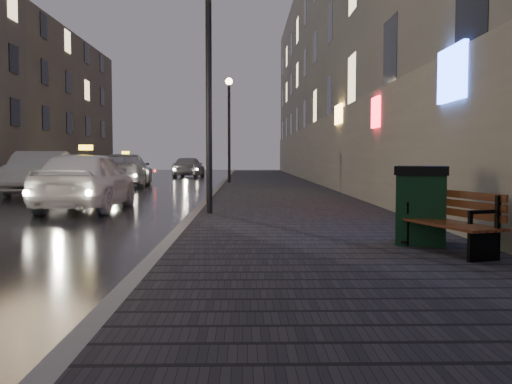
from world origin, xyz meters
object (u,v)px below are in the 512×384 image
(taxi_far, at_px, (93,170))
(car_far, at_px, (189,167))
(lamp_near, at_px, (209,65))
(taxi_mid, at_px, (126,170))
(trash_bin, at_px, (422,204))
(taxi_near, at_px, (86,180))
(car_left_mid, at_px, (40,173))
(bench, at_px, (454,222))
(lamp_far, at_px, (229,117))

(taxi_far, distance_m, car_far, 8.66)
(lamp_near, height_order, taxi_mid, lamp_near)
(taxi_mid, bearing_deg, trash_bin, 108.61)
(taxi_near, height_order, car_left_mid, car_left_mid)
(bench, distance_m, trash_bin, 0.85)
(lamp_near, xyz_separation_m, car_left_mid, (-6.92, 8.60, -2.66))
(trash_bin, relative_size, car_far, 0.25)
(bench, xyz_separation_m, car_left_mid, (-10.52, 14.08, 0.27))
(lamp_near, xyz_separation_m, bench, (3.59, -5.49, -2.93))
(lamp_far, bearing_deg, bench, -80.50)
(trash_bin, xyz_separation_m, car_far, (-6.68, 32.83, 0.03))
(bench, relative_size, taxi_near, 0.36)
(trash_bin, height_order, car_far, car_far)
(trash_bin, xyz_separation_m, car_left_mid, (-10.34, 13.27, 0.10))
(trash_bin, distance_m, taxi_near, 9.80)
(lamp_far, bearing_deg, taxi_mid, -169.93)
(taxi_near, height_order, taxi_mid, taxi_near)
(taxi_near, bearing_deg, car_left_mid, -60.72)
(car_left_mid, bearing_deg, taxi_mid, 67.68)
(trash_bin, bearing_deg, bench, -58.20)
(trash_bin, bearing_deg, taxi_mid, 132.70)
(taxi_near, xyz_separation_m, taxi_far, (-4.78, 18.72, -0.12))
(bench, bearing_deg, taxi_mid, 95.98)
(car_far, bearing_deg, taxi_mid, 87.52)
(trash_bin, xyz_separation_m, taxi_near, (-6.85, 7.01, 0.08))
(bench, height_order, taxi_mid, taxi_mid)
(car_left_mid, bearing_deg, trash_bin, -58.33)
(bench, height_order, taxi_near, taxi_near)
(taxi_near, bearing_deg, trash_bin, 134.50)
(lamp_near, distance_m, taxi_mid, 16.15)
(trash_bin, bearing_deg, car_left_mid, 147.45)
(lamp_near, relative_size, trash_bin, 4.63)
(lamp_far, relative_size, trash_bin, 4.63)
(trash_bin, bearing_deg, car_far, 121.02)
(trash_bin, distance_m, taxi_far, 28.24)
(taxi_mid, bearing_deg, car_left_mid, 69.36)
(bench, bearing_deg, car_left_mid, 109.96)
(bench, height_order, car_left_mid, car_left_mid)
(taxi_far, height_order, car_far, car_far)
(car_left_mid, relative_size, car_far, 1.13)
(lamp_far, distance_m, taxi_near, 14.34)
(bench, xyz_separation_m, taxi_near, (-7.03, 7.82, 0.24))
(trash_bin, xyz_separation_m, taxi_far, (-11.63, 25.73, -0.04))
(taxi_mid, xyz_separation_m, car_far, (1.79, 13.05, -0.03))
(trash_bin, distance_m, taxi_mid, 21.51)
(lamp_far, bearing_deg, lamp_near, -90.00)
(taxi_far, bearing_deg, taxi_near, -81.72)
(lamp_far, xyz_separation_m, trash_bin, (3.42, -20.67, -2.76))
(lamp_near, relative_size, car_left_mid, 1.05)
(taxi_near, xyz_separation_m, taxi_mid, (-1.62, 12.77, -0.01))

